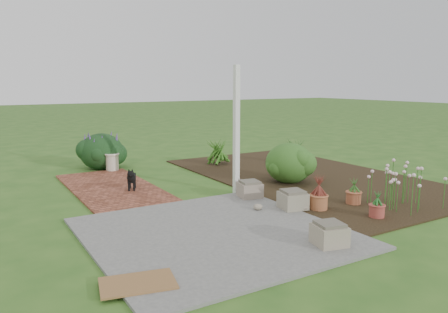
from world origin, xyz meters
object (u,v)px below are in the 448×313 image
black_dog (132,178)px  evergreen_shrub (289,162)px  cream_ceramic_urn (112,162)px  stone_trough_near (329,235)px

black_dog → evergreen_shrub: 3.35m
black_dog → cream_ceramic_urn: (0.26, 2.18, -0.05)m
cream_ceramic_urn → stone_trough_near: bearing=-81.3°
stone_trough_near → black_dog: 4.41m
cream_ceramic_urn → evergreen_shrub: evergreen_shrub is taller
stone_trough_near → cream_ceramic_urn: bearing=98.7°
evergreen_shrub → cream_ceramic_urn: bearing=132.5°
black_dog → cream_ceramic_urn: size_ratio=1.15×
black_dog → stone_trough_near: bearing=-50.1°
black_dog → cream_ceramic_urn: bearing=106.5°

